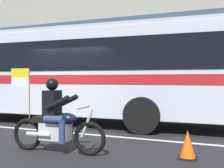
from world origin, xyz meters
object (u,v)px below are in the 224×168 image
Objects in this scene: motorcycle_with_rider at (56,121)px; traffic_cone at (188,145)px; transit_bus at (60,69)px; fire_hydrant at (30,98)px.

motorcycle_with_rider is 3.98× the size of traffic_cone.
motorcycle_with_rider is at bearing -57.90° from transit_bus.
motorcycle_with_rider reaches higher than traffic_cone.
fire_hydrant is at bearing 141.34° from transit_bus.
transit_bus reaches higher than motorcycle_with_rider.
transit_bus reaches higher than fire_hydrant.
motorcycle_with_rider reaches higher than fire_hydrant.
fire_hydrant is 1.36× the size of traffic_cone.
traffic_cone is at bearing -35.22° from fire_hydrant.
traffic_cone is at bearing 12.95° from motorcycle_with_rider.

